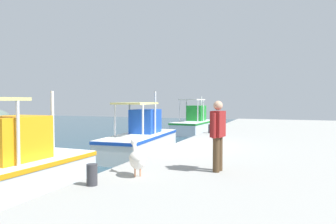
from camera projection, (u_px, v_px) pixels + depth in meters
quay_pier at (317, 165)px, 9.90m from camera, size 36.00×10.00×0.80m
fishing_boat_third at (141, 139)px, 14.10m from camera, size 5.64×2.20×2.97m
fishing_boat_fourth at (194, 124)px, 23.41m from camera, size 5.13×2.27×2.84m
pelican at (137, 158)px, 6.84m from camera, size 0.85×0.79×0.82m
fisherman_standing at (218, 132)px, 7.29m from camera, size 0.62×0.31×1.68m
mooring_bollard_nearest at (92, 175)px, 6.10m from camera, size 0.21×0.21×0.43m
mooring_bollard_second at (211, 129)px, 15.90m from camera, size 0.26×0.26×0.45m
mooring_bollard_third at (221, 125)px, 18.39m from camera, size 0.27×0.27×0.48m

